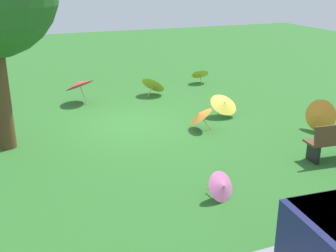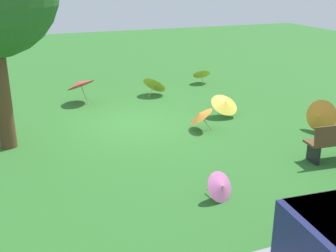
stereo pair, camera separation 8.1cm
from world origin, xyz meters
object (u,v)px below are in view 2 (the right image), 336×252
object	(u,v)px
parasol_red_0	(80,83)
parasol_yellow_3	(201,73)
parasol_orange_0	(320,116)
parasol_pink_0	(221,186)
parasol_orange_1	(200,115)
parasol_yellow_1	(225,104)
parasol_yellow_2	(155,84)

from	to	relation	value
parasol_red_0	parasol_yellow_3	size ratio (longest dim) A/B	1.70
parasol_orange_0	parasol_pink_0	size ratio (longest dim) A/B	1.34
parasol_orange_1	parasol_yellow_1	world-z (taller)	same
parasol_yellow_3	parasol_red_0	bearing A→B (deg)	11.41
parasol_red_0	parasol_yellow_1	bearing A→B (deg)	141.23
parasol_yellow_3	parasol_yellow_2	bearing A→B (deg)	23.21
parasol_yellow_3	parasol_orange_1	bearing A→B (deg)	64.39
parasol_orange_1	parasol_yellow_1	size ratio (longest dim) A/B	0.97
parasol_orange_1	parasol_yellow_3	world-z (taller)	parasol_orange_1
parasol_yellow_3	parasol_yellow_1	bearing A→B (deg)	74.48
parasol_orange_0	parasol_yellow_3	xyz separation A→B (m)	(0.66, -5.93, -0.03)
parasol_yellow_1	parasol_yellow_2	distance (m)	3.18
parasol_pink_0	parasol_yellow_1	size ratio (longest dim) A/B	0.73
parasol_orange_1	parasol_orange_0	bearing A→B (deg)	155.99
parasol_orange_1	parasol_pink_0	bearing A→B (deg)	70.83
parasol_orange_1	parasol_yellow_2	bearing A→B (deg)	-90.29
parasol_yellow_1	parasol_yellow_3	xyz separation A→B (m)	(-1.09, -3.92, -0.00)
parasol_orange_0	parasol_yellow_2	bearing A→B (deg)	-60.10
parasol_pink_0	parasol_yellow_3	world-z (taller)	parasol_yellow_3
parasol_orange_0	parasol_orange_1	size ratio (longest dim) A/B	1.00
parasol_orange_0	parasol_red_0	bearing A→B (deg)	-42.45
parasol_yellow_3	parasol_pink_0	bearing A→B (deg)	67.10
parasol_yellow_1	parasol_yellow_2	world-z (taller)	parasol_yellow_2
parasol_yellow_1	parasol_yellow_3	distance (m)	4.07
parasol_orange_0	parasol_yellow_3	size ratio (longest dim) A/B	1.22
parasol_orange_1	parasol_yellow_2	distance (m)	3.70
parasol_orange_1	parasol_red_0	size ratio (longest dim) A/B	0.72
parasol_pink_0	parasol_orange_1	bearing A→B (deg)	-109.17
parasol_orange_0	parasol_pink_0	world-z (taller)	parasol_orange_0
parasol_orange_1	parasol_yellow_3	xyz separation A→B (m)	(-2.23, -4.65, -0.01)
parasol_pink_0	parasol_yellow_2	size ratio (longest dim) A/B	0.64
parasol_yellow_2	parasol_red_0	world-z (taller)	parasol_red_0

